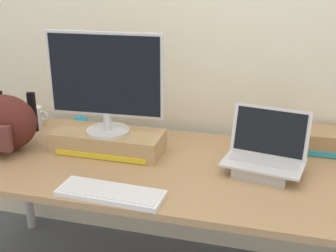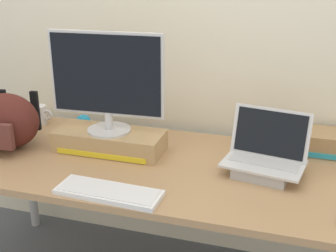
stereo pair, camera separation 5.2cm
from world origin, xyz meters
name	(u,v)px [view 1 (the left image)]	position (x,y,z in m)	size (l,w,h in m)	color
back_wall	(194,15)	(0.00, 0.50, 1.30)	(7.00, 0.10, 2.60)	silver
desk	(168,176)	(0.00, 0.00, 0.65)	(2.06, 0.81, 0.71)	#A87F56
toner_box_yellow	(109,141)	(-0.31, 0.07, 0.76)	(0.51, 0.21, 0.10)	tan
desktop_monitor	(105,82)	(-0.31, 0.06, 1.05)	(0.53, 0.20, 0.46)	silver
open_laptop	(264,160)	(0.41, 0.03, 0.77)	(0.36, 0.27, 0.26)	#ADADB2
external_keyboard	(111,193)	(-0.14, -0.32, 0.72)	(0.42, 0.16, 0.02)	white
messenger_backpack	(4,123)	(-0.78, -0.04, 0.84)	(0.33, 0.30, 0.26)	#4C1E19
coffee_mug	(36,116)	(-0.82, 0.29, 0.76)	(0.12, 0.08, 0.10)	silver
plush_toy	(81,123)	(-0.55, 0.27, 0.75)	(0.08, 0.08, 0.08)	#2393CC
toner_box_cyan	(328,141)	(0.69, 0.34, 0.76)	(0.32, 0.18, 0.10)	#9E7A51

